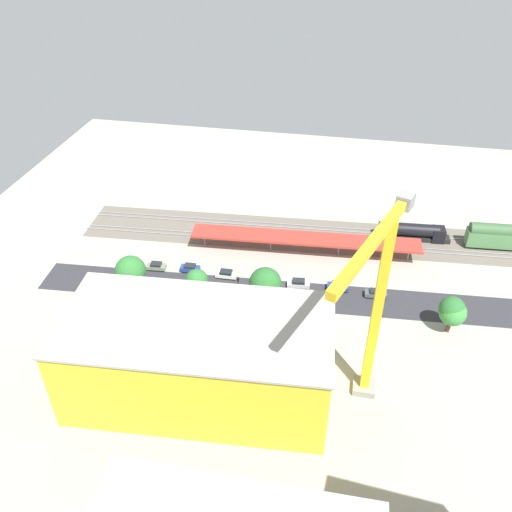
# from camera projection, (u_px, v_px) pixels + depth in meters

# --- Properties ---
(ground_plane) EXTENTS (159.67, 159.67, 0.00)m
(ground_plane) POSITION_uv_depth(u_px,v_px,m) (284.00, 285.00, 109.16)
(ground_plane) COLOR #9E998C
(ground_plane) RESTS_ON ground
(rail_bed) EXTENTS (100.51, 20.77, 0.01)m
(rail_bed) POSITION_uv_depth(u_px,v_px,m) (297.00, 234.00, 124.89)
(rail_bed) COLOR #665E54
(rail_bed) RESTS_ON ground
(street_asphalt) EXTENTS (100.16, 15.37, 0.01)m
(street_asphalt) POSITION_uv_depth(u_px,v_px,m) (282.00, 295.00, 106.68)
(street_asphalt) COLOR #2D2D33
(street_asphalt) RESTS_ON ground
(track_rails) EXTENTS (99.60, 14.36, 0.12)m
(track_rails) POSITION_uv_depth(u_px,v_px,m) (297.00, 234.00, 124.79)
(track_rails) COLOR #9E9EA8
(track_rails) RESTS_ON ground
(platform_canopy_near) EXTENTS (50.57, 8.63, 4.21)m
(platform_canopy_near) POSITION_uv_depth(u_px,v_px,m) (305.00, 238.00, 116.31)
(platform_canopy_near) COLOR #B73328
(platform_canopy_near) RESTS_ON ground
(locomotive) EXTENTS (16.50, 4.01, 5.36)m
(locomotive) POSITION_uv_depth(u_px,v_px,m) (414.00, 232.00, 122.19)
(locomotive) COLOR black
(locomotive) RESTS_ON ground
(passenger_coach) EXTENTS (18.53, 4.27, 6.13)m
(passenger_coach) POSITION_uv_depth(u_px,v_px,m) (509.00, 236.00, 118.26)
(passenger_coach) COLOR black
(passenger_coach) RESTS_ON ground
(parked_car_0) EXTENTS (4.45, 2.03, 1.62)m
(parked_car_0) POSITION_uv_depth(u_px,v_px,m) (376.00, 294.00, 105.74)
(parked_car_0) COLOR black
(parked_car_0) RESTS_ON ground
(parked_car_1) EXTENTS (4.39, 2.00, 1.72)m
(parked_car_1) POSITION_uv_depth(u_px,v_px,m) (338.00, 287.00, 107.52)
(parked_car_1) COLOR black
(parked_car_1) RESTS_ON ground
(parked_car_2) EXTENTS (4.73, 2.24, 1.83)m
(parked_car_2) POSITION_uv_depth(u_px,v_px,m) (298.00, 284.00, 108.20)
(parked_car_2) COLOR black
(parked_car_2) RESTS_ON ground
(parked_car_3) EXTENTS (4.26, 2.27, 1.65)m
(parked_car_3) POSITION_uv_depth(u_px,v_px,m) (263.00, 277.00, 110.23)
(parked_car_3) COLOR black
(parked_car_3) RESTS_ON ground
(parked_car_4) EXTENTS (4.54, 1.96, 1.64)m
(parked_car_4) POSITION_uv_depth(u_px,v_px,m) (226.00, 274.00, 110.95)
(parked_car_4) COLOR black
(parked_car_4) RESTS_ON ground
(parked_car_5) EXTENTS (4.11, 1.93, 1.69)m
(parked_car_5) POSITION_uv_depth(u_px,v_px,m) (190.00, 268.00, 112.62)
(parked_car_5) COLOR black
(parked_car_5) RESTS_ON ground
(parked_car_6) EXTENTS (4.17, 2.20, 1.59)m
(parked_car_6) POSITION_uv_depth(u_px,v_px,m) (156.00, 266.00, 113.27)
(parked_car_6) COLOR black
(parked_car_6) RESTS_ON ground
(construction_building) EXTENTS (41.56, 21.72, 14.50)m
(construction_building) POSITION_uv_depth(u_px,v_px,m) (198.00, 359.00, 82.46)
(construction_building) COLOR yellow
(construction_building) RESTS_ON ground
(construction_roof_slab) EXTENTS (42.20, 22.35, 0.40)m
(construction_roof_slab) POSITION_uv_depth(u_px,v_px,m) (195.00, 324.00, 78.15)
(construction_roof_slab) COLOR #ADA89E
(construction_roof_slab) RESTS_ON construction_building
(tower_crane) EXTENTS (10.24, 23.77, 34.20)m
(tower_crane) POSITION_uv_depth(u_px,v_px,m) (375.00, 302.00, 73.97)
(tower_crane) COLOR gray
(tower_crane) RESTS_ON ground
(box_truck_0) EXTENTS (10.04, 3.39, 3.22)m
(box_truck_0) POSITION_uv_depth(u_px,v_px,m) (164.00, 316.00, 99.05)
(box_truck_0) COLOR black
(box_truck_0) RESTS_ON ground
(street_tree_0) EXTENTS (4.48, 4.48, 7.26)m
(street_tree_0) POSITION_uv_depth(u_px,v_px,m) (197.00, 280.00, 102.39)
(street_tree_0) COLOR brown
(street_tree_0) RESTS_ON ground
(street_tree_1) EXTENTS (6.28, 6.28, 8.89)m
(street_tree_1) POSITION_uv_depth(u_px,v_px,m) (265.00, 283.00, 100.40)
(street_tree_1) COLOR brown
(street_tree_1) RESTS_ON ground
(street_tree_2) EXTENTS (4.69, 4.69, 7.63)m
(street_tree_2) POSITION_uv_depth(u_px,v_px,m) (452.00, 309.00, 95.10)
(street_tree_2) COLOR brown
(street_tree_2) RESTS_ON ground
(street_tree_3) EXTENTS (6.19, 6.19, 7.84)m
(street_tree_3) POSITION_uv_depth(u_px,v_px,m) (131.00, 271.00, 105.30)
(street_tree_3) COLOR brown
(street_tree_3) RESTS_ON ground
(street_tree_4) EXTENTS (4.91, 4.91, 7.13)m
(street_tree_4) POSITION_uv_depth(u_px,v_px,m) (453.00, 313.00, 95.23)
(street_tree_4) COLOR brown
(street_tree_4) RESTS_ON ground
(traffic_light) EXTENTS (0.50, 0.36, 6.64)m
(traffic_light) POSITION_uv_depth(u_px,v_px,m) (238.00, 287.00, 101.72)
(traffic_light) COLOR #333333
(traffic_light) RESTS_ON ground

